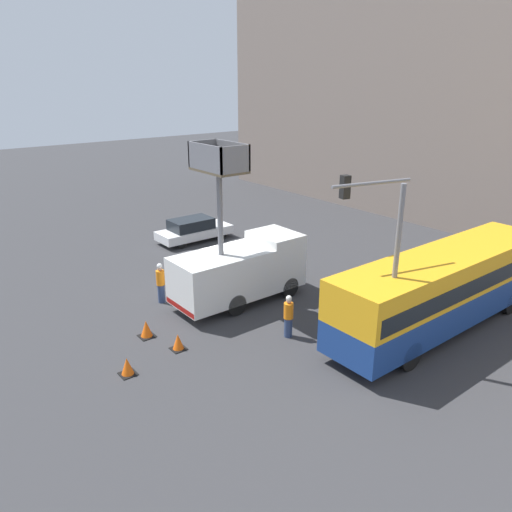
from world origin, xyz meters
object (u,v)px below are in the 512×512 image
at_px(utility_truck, 240,267).
at_px(road_worker_near_truck, 161,283).
at_px(city_bus, 444,285).
at_px(parked_car_curbside, 193,229).
at_px(traffic_cone_far_side, 146,329).
at_px(road_worker_directing, 288,316).
at_px(traffic_cone_mid_road, 178,342).
at_px(traffic_cone_near_truck, 127,367).
at_px(traffic_light_pole, 377,236).

distance_m(utility_truck, road_worker_near_truck, 3.65).
height_order(city_bus, parked_car_curbside, city_bus).
xyz_separation_m(city_bus, traffic_cone_far_side, (-6.73, -9.74, -1.57)).
relative_size(city_bus, parked_car_curbside, 2.47).
relative_size(city_bus, road_worker_directing, 6.53).
height_order(road_worker_directing, parked_car_curbside, road_worker_directing).
bearing_deg(parked_car_curbside, road_worker_near_truck, -40.76).
distance_m(utility_truck, road_worker_directing, 3.97).
bearing_deg(traffic_cone_mid_road, traffic_cone_far_side, -163.27).
bearing_deg(city_bus, road_worker_near_truck, 123.26).
xyz_separation_m(traffic_cone_near_truck, parked_car_curbside, (-11.37, 9.65, 0.43)).
bearing_deg(city_bus, traffic_cone_far_side, 138.63).
bearing_deg(parked_car_curbside, road_worker_directing, -15.34).
distance_m(traffic_cone_near_truck, traffic_cone_far_side, 2.67).
height_order(traffic_cone_far_side, parked_car_curbside, parked_car_curbside).
bearing_deg(road_worker_directing, traffic_cone_near_truck, -12.48).
bearing_deg(traffic_cone_mid_road, traffic_cone_near_truck, -79.78).
distance_m(road_worker_near_truck, traffic_cone_near_truck, 5.91).
xyz_separation_m(traffic_light_pole, traffic_cone_mid_road, (-4.19, -5.90, -4.06)).
bearing_deg(utility_truck, parked_car_curbside, 161.48).
bearing_deg(traffic_light_pole, city_bus, 74.78).
height_order(road_worker_near_truck, traffic_cone_mid_road, road_worker_near_truck).
height_order(road_worker_near_truck, parked_car_curbside, road_worker_near_truck).
bearing_deg(city_bus, road_worker_directing, 141.80).
distance_m(road_worker_near_truck, road_worker_directing, 6.42).
height_order(utility_truck, city_bus, utility_truck).
height_order(utility_truck, road_worker_directing, utility_truck).
bearing_deg(parked_car_curbside, traffic_cone_mid_road, -34.07).
xyz_separation_m(road_worker_near_truck, parked_car_curbside, (-6.85, 5.91, -0.22)).
distance_m(city_bus, road_worker_directing, 6.34).
bearing_deg(traffic_cone_near_truck, traffic_cone_far_side, 139.49).
bearing_deg(road_worker_directing, traffic_cone_mid_road, -24.46).
height_order(city_bus, traffic_cone_mid_road, city_bus).
xyz_separation_m(utility_truck, traffic_cone_far_side, (0.40, -4.91, -1.32)).
bearing_deg(utility_truck, traffic_cone_near_truck, -69.94).
height_order(city_bus, road_worker_directing, city_bus).
height_order(utility_truck, traffic_light_pole, utility_truck).
bearing_deg(traffic_cone_mid_road, city_bus, 61.13).
height_order(utility_truck, road_worker_near_truck, utility_truck).
relative_size(traffic_cone_mid_road, parked_car_curbside, 0.13).
bearing_deg(road_worker_near_truck, road_worker_directing, 178.26).
bearing_deg(traffic_cone_near_truck, traffic_light_pole, 65.02).
relative_size(utility_truck, traffic_cone_near_truck, 11.22).
height_order(road_worker_near_truck, traffic_cone_near_truck, road_worker_near_truck).
relative_size(traffic_cone_near_truck, traffic_cone_mid_road, 1.02).
distance_m(traffic_light_pole, traffic_cone_mid_road, 8.29).
xyz_separation_m(road_worker_directing, parked_car_curbside, (-12.80, 3.51, -0.15)).
bearing_deg(traffic_cone_far_side, traffic_cone_near_truck, -40.51).
height_order(road_worker_directing, traffic_cone_mid_road, road_worker_directing).
distance_m(road_worker_directing, traffic_cone_near_truck, 6.33).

